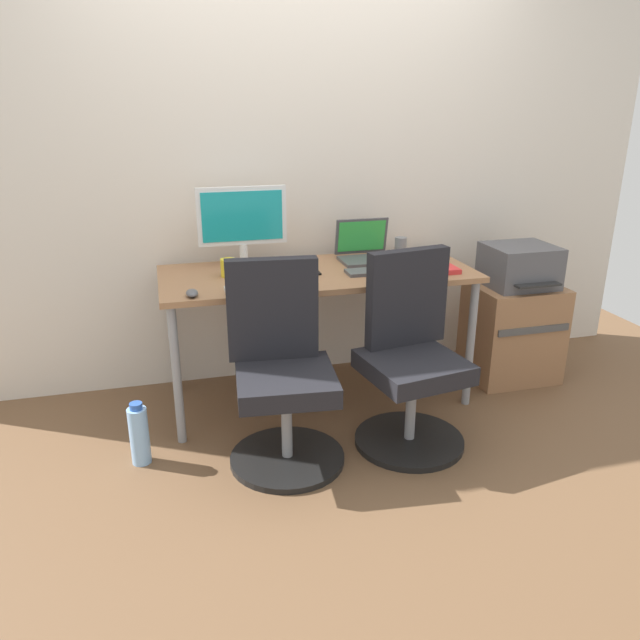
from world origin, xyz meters
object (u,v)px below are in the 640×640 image
object	(u,v)px
water_bottle_on_floor	(139,435)
office_chair_right	(410,360)
office_chair_left	(282,374)
printer	(519,266)
side_cabinet	(512,331)
desktop_monitor	(242,221)
open_laptop	(365,250)
coffee_mug	(228,268)

from	to	relation	value
water_bottle_on_floor	office_chair_right	bearing A→B (deg)	-4.68
office_chair_left	printer	world-z (taller)	office_chair_left
side_cabinet	desktop_monitor	xyz separation A→B (m)	(-1.57, 0.23, 0.71)
water_bottle_on_floor	desktop_monitor	size ratio (longest dim) A/B	0.65
office_chair_right	open_laptop	xyz separation A→B (m)	(0.01, 0.71, 0.38)
printer	office_chair_left	bearing A→B (deg)	-161.29
office_chair_left	coffee_mug	xyz separation A→B (m)	(-0.16, 0.57, 0.37)
office_chair_right	desktop_monitor	distance (m)	1.17
office_chair_left	office_chair_right	world-z (taller)	same
side_cabinet	open_laptop	world-z (taller)	open_laptop
office_chair_left	water_bottle_on_floor	size ratio (longest dim) A/B	3.03
open_laptop	coffee_mug	world-z (taller)	open_laptop
open_laptop	coffee_mug	xyz separation A→B (m)	(-0.80, -0.15, -0.01)
water_bottle_on_floor	open_laptop	distance (m)	1.58
desktop_monitor	coffee_mug	xyz separation A→B (m)	(-0.11, -0.18, -0.20)
desktop_monitor	coffee_mug	distance (m)	0.30
printer	coffee_mug	distance (m)	1.68
office_chair_right	side_cabinet	world-z (taller)	office_chair_right
office_chair_left	open_laptop	size ratio (longest dim) A/B	3.03
water_bottle_on_floor	open_laptop	size ratio (longest dim) A/B	1.00
office_chair_right	coffee_mug	size ratio (longest dim) A/B	10.22
side_cabinet	water_bottle_on_floor	world-z (taller)	side_cabinet
office_chair_left	water_bottle_on_floor	xyz separation A→B (m)	(-0.66, 0.11, -0.28)
office_chair_left	office_chair_right	size ratio (longest dim) A/B	1.00
open_laptop	coffee_mug	distance (m)	0.81
office_chair_left	water_bottle_on_floor	world-z (taller)	office_chair_left
side_cabinet	coffee_mug	world-z (taller)	coffee_mug
office_chair_right	open_laptop	bearing A→B (deg)	89.44
side_cabinet	desktop_monitor	distance (m)	1.74
side_cabinet	printer	bearing A→B (deg)	-90.00
office_chair_left	open_laptop	xyz separation A→B (m)	(0.64, 0.71, 0.38)
printer	water_bottle_on_floor	xyz separation A→B (m)	(-2.18, -0.41, -0.55)
open_laptop	side_cabinet	bearing A→B (deg)	-12.46
water_bottle_on_floor	open_laptop	world-z (taller)	open_laptop
desktop_monitor	open_laptop	size ratio (longest dim) A/B	1.55
side_cabinet	printer	world-z (taller)	printer
water_bottle_on_floor	open_laptop	bearing A→B (deg)	24.99
printer	desktop_monitor	world-z (taller)	desktop_monitor
office_chair_right	desktop_monitor	size ratio (longest dim) A/B	1.96
desktop_monitor	water_bottle_on_floor	bearing A→B (deg)	-133.36
side_cabinet	coffee_mug	size ratio (longest dim) A/B	6.30
office_chair_right	water_bottle_on_floor	distance (m)	1.33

